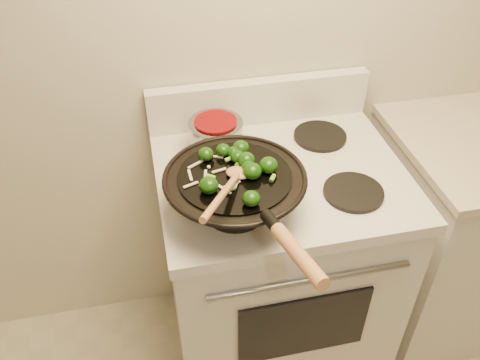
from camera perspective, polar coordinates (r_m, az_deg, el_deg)
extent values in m
plane|color=beige|center=(1.70, 4.20, 18.25)|extent=(3.50, 0.00, 3.50)
cube|color=silver|center=(1.94, 3.91, -10.19)|extent=(0.76, 0.64, 0.88)
cube|color=silver|center=(1.62, 4.62, 0.43)|extent=(0.78, 0.66, 0.04)
cube|color=silver|center=(1.80, 2.14, 8.83)|extent=(0.78, 0.05, 0.16)
cylinder|color=gray|center=(1.48, 7.92, -11.14)|extent=(0.60, 0.02, 0.02)
cube|color=black|center=(1.66, 7.15, -16.04)|extent=(0.42, 0.01, 0.28)
cylinder|color=black|center=(1.45, -0.55, -3.34)|extent=(0.18, 0.18, 0.01)
cylinder|color=black|center=(1.55, 12.61, -1.34)|extent=(0.18, 0.18, 0.01)
cylinder|color=black|center=(1.68, -2.65, 3.47)|extent=(0.18, 0.18, 0.01)
cylinder|color=black|center=(1.76, 8.97, 4.89)|extent=(0.18, 0.18, 0.01)
cube|color=silver|center=(2.30, 25.28, -5.15)|extent=(0.81, 0.60, 0.88)
torus|color=black|center=(1.37, -0.58, 0.31)|extent=(0.40, 0.40, 0.01)
cylinder|color=black|center=(1.37, -0.58, 0.41)|extent=(0.31, 0.31, 0.01)
cylinder|color=black|center=(1.20, 3.52, -4.67)|extent=(0.04, 0.07, 0.04)
cylinder|color=#AA7443|center=(1.11, 6.60, -8.36)|extent=(0.07, 0.21, 0.06)
ellipsoid|color=#113808|center=(1.39, 0.69, 2.28)|extent=(0.05, 0.05, 0.04)
cylinder|color=#4C7D2D|center=(1.40, 1.28, 1.91)|extent=(0.02, 0.02, 0.01)
ellipsoid|color=#113808|center=(1.42, -3.85, 2.92)|extent=(0.04, 0.04, 0.04)
ellipsoid|color=#113808|center=(1.37, 3.21, 1.67)|extent=(0.05, 0.05, 0.04)
ellipsoid|color=#113808|center=(1.37, 0.95, 1.46)|extent=(0.04, 0.04, 0.03)
cylinder|color=#4C7D2D|center=(1.38, 1.43, 1.20)|extent=(0.02, 0.02, 0.01)
ellipsoid|color=#113808|center=(1.35, 1.37, 1.01)|extent=(0.05, 0.05, 0.04)
ellipsoid|color=#113808|center=(1.41, -0.27, 2.62)|extent=(0.04, 0.04, 0.04)
ellipsoid|color=#113808|center=(1.44, -1.91, 3.38)|extent=(0.04, 0.04, 0.04)
cylinder|color=#4C7D2D|center=(1.44, -1.42, 3.10)|extent=(0.02, 0.02, 0.02)
ellipsoid|color=#113808|center=(1.27, 1.26, -2.09)|extent=(0.05, 0.05, 0.04)
ellipsoid|color=#113808|center=(1.44, 0.08, 3.65)|extent=(0.05, 0.05, 0.04)
ellipsoid|color=#113808|center=(1.43, -0.70, 3.11)|extent=(0.04, 0.04, 0.03)
cylinder|color=#4C7D2D|center=(1.44, -0.24, 2.86)|extent=(0.02, 0.02, 0.02)
ellipsoid|color=#113808|center=(1.31, -3.53, -0.60)|extent=(0.05, 0.05, 0.04)
cube|color=beige|center=(1.37, -3.91, 0.43)|extent=(0.02, 0.05, 0.00)
cube|color=beige|center=(1.35, -0.88, -0.18)|extent=(0.01, 0.04, 0.00)
cube|color=beige|center=(1.41, -4.95, 1.80)|extent=(0.05, 0.03, 0.00)
cube|color=beige|center=(1.32, -1.89, -0.99)|extent=(0.04, 0.05, 0.00)
cube|color=beige|center=(1.34, -0.35, -0.26)|extent=(0.03, 0.05, 0.00)
cube|color=beige|center=(1.34, -0.98, -0.49)|extent=(0.05, 0.02, 0.00)
cube|color=beige|center=(1.44, -0.19, 3.01)|extent=(0.02, 0.04, 0.00)
cube|color=beige|center=(1.37, -5.63, 0.54)|extent=(0.01, 0.05, 0.00)
cube|color=beige|center=(1.44, -2.96, 2.67)|extent=(0.05, 0.03, 0.00)
cube|color=beige|center=(1.38, -2.37, 1.07)|extent=(0.04, 0.02, 0.00)
cube|color=beige|center=(1.34, -5.55, -0.54)|extent=(0.04, 0.02, 0.00)
cylinder|color=#64A334|center=(1.32, -1.14, -0.99)|extent=(0.03, 0.02, 0.02)
cylinder|color=#64A334|center=(1.42, -1.26, 2.36)|extent=(0.02, 0.02, 0.02)
cylinder|color=#64A334|center=(1.42, 0.57, 2.59)|extent=(0.03, 0.02, 0.01)
cylinder|color=#64A334|center=(1.36, -3.32, 0.36)|extent=(0.03, 0.01, 0.01)
cylinder|color=#64A334|center=(1.40, -0.19, 1.83)|extent=(0.03, 0.02, 0.02)
cylinder|color=#64A334|center=(1.35, 3.68, 0.22)|extent=(0.03, 0.03, 0.02)
sphere|color=beige|center=(1.39, 3.43, 1.44)|extent=(0.01, 0.01, 0.01)
sphere|color=beige|center=(1.40, -3.53, 1.46)|extent=(0.01, 0.01, 0.01)
sphere|color=beige|center=(1.32, -3.78, -1.13)|extent=(0.01, 0.01, 0.01)
ellipsoid|color=#AA7443|center=(1.36, -0.16, 0.82)|extent=(0.09, 0.08, 0.02)
cylinder|color=#AA7443|center=(1.23, -2.02, -1.70)|extent=(0.15, 0.26, 0.10)
cylinder|color=gray|center=(1.65, -2.71, 5.04)|extent=(0.18, 0.18, 0.10)
cylinder|color=#660406|center=(1.62, -2.77, 6.55)|extent=(0.14, 0.14, 0.01)
cylinder|color=black|center=(1.52, -0.27, 3.79)|extent=(0.05, 0.11, 0.02)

